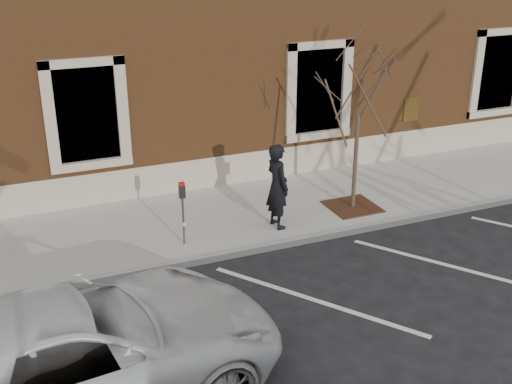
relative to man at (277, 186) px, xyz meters
name	(u,v)px	position (x,y,z in m)	size (l,w,h in m)	color
ground	(267,249)	(-0.55, -0.70, -1.12)	(120.00, 120.00, 0.00)	#28282B
sidewalk_near	(237,215)	(-0.55, 1.05, -1.04)	(40.00, 3.50, 0.15)	#B4B0A9
curb_near	(268,247)	(-0.55, -0.75, -1.04)	(40.00, 0.12, 0.15)	#9E9E99
parking_stripes	(315,300)	(-0.55, -2.90, -1.11)	(28.00, 4.40, 0.01)	silver
building_civic	(162,15)	(-0.55, 7.04, 2.88)	(40.00, 8.62, 8.00)	brown
man	(277,186)	(0.00, 0.00, 0.00)	(0.70, 0.46, 1.93)	black
parking_meter	(182,202)	(-2.18, -0.06, 0.01)	(0.13, 0.10, 1.41)	#595B60
tree_grate	(352,207)	(2.11, 0.25, -0.95)	(1.15, 1.15, 0.03)	#3D2113
sapling	(360,87)	(2.11, 0.25, 1.96)	(2.51, 2.51, 4.19)	#463B2B
white_truck	(72,355)	(-4.99, -4.04, -0.26)	(2.83, 6.13, 1.70)	silver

